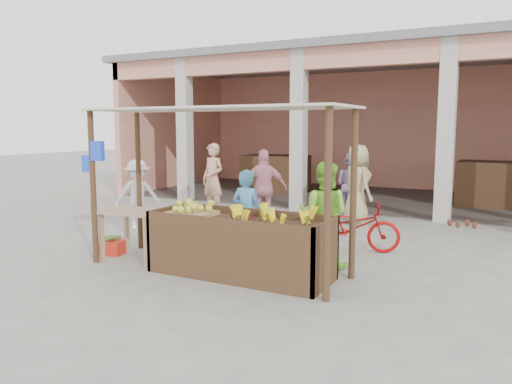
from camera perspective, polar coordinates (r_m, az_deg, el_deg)
The scene contains 20 objects.
ground at distance 7.50m, azimuth -5.15°, elevation -8.93°, with size 60.00×60.00×0.00m, color slate.
market_building at distance 15.46m, azimuth 13.39°, elevation 9.45°, with size 14.40×6.40×4.20m.
fruit_stall at distance 7.14m, azimuth -1.80°, elevation -6.41°, with size 2.60×0.95×0.80m, color #472C1C.
stall_awning at distance 7.25m, azimuth -5.17°, elevation 6.36°, with size 4.09×1.35×2.39m.
banana_heap at distance 6.80m, azimuth 1.83°, elevation -2.91°, with size 0.97×0.53×0.18m, color yellow, non-canonical shape.
melon_tray at distance 7.48m, azimuth -7.48°, elevation -2.03°, with size 0.67×0.58×0.18m.
berry_heap at distance 7.04m, azimuth -1.67°, elevation -2.68°, with size 0.45×0.37×0.14m, color maroon.
side_table at distance 8.11m, azimuth -13.62°, elevation -3.00°, with size 1.07×0.77×0.81m.
papaya_pile at distance 8.07m, azimuth -13.67°, elevation -1.36°, with size 0.67×0.38×0.19m, color #589932, non-canonical shape.
red_crate at distance 8.73m, azimuth -16.29°, elevation -6.06°, with size 0.45×0.32×0.23m, color red.
plantain_bundle at distance 8.70m, azimuth -16.33°, elevation -5.09°, with size 0.35×0.24×0.07m, color #4F8A32, non-canonical shape.
produce_sacks at distance 11.44m, azimuth 22.56°, elevation -2.37°, with size 0.90×0.67×0.55m.
vendor_blue at distance 7.90m, azimuth -1.03°, elevation -2.30°, with size 0.58×0.43×1.55m, color #4F9FD9.
vendor_green at distance 7.59m, azimuth 7.74°, elevation -2.25°, with size 0.81×0.47×1.68m, color #84DA38.
motorcycle at distance 8.62m, azimuth 10.87°, elevation -3.84°, with size 1.69×0.58×0.88m, color #A10B0A.
shopper_a at distance 10.64m, azimuth -13.37°, elevation 0.05°, with size 1.00×0.50×1.55m, color white.
shopper_b at distance 10.53m, azimuth 0.97°, elevation 0.72°, with size 1.03×0.55×1.75m, color #CF828F.
shopper_c at distance 11.04m, azimuth 11.52°, elevation 1.32°, with size 0.92×0.60×1.92m, color tan.
shopper_e at distance 11.98m, azimuth -4.94°, elevation 1.62°, with size 0.67×0.51×1.80m, color tan.
shopper_f at distance 11.98m, azimuth 10.72°, elevation 1.15°, with size 0.80×0.46×1.64m, color gray.
Camera 1 is at (3.92, -6.03, 2.11)m, focal length 35.00 mm.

